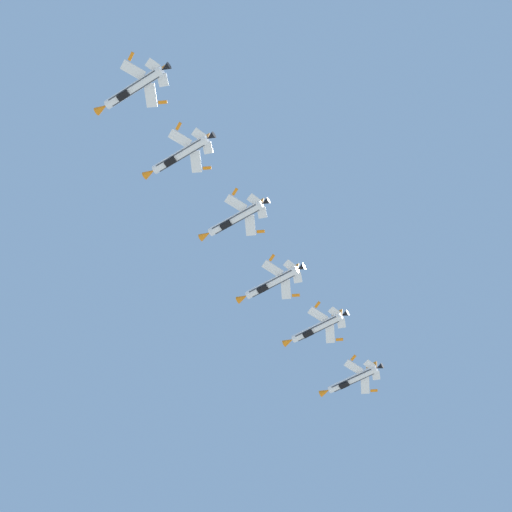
% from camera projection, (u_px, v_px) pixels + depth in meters
% --- Properties ---
extents(fighter_jet_lead, '(15.45, 10.20, 4.39)m').
position_uv_depth(fighter_jet_lead, '(133.00, 89.00, 143.50)').
color(fighter_jet_lead, white).
extents(fighter_jet_left_wing, '(15.45, 10.18, 4.39)m').
position_uv_depth(fighter_jet_left_wing, '(179.00, 155.00, 153.10)').
color(fighter_jet_left_wing, white).
extents(fighter_jet_right_wing, '(15.45, 10.09, 4.38)m').
position_uv_depth(fighter_jet_right_wing, '(235.00, 219.00, 160.12)').
color(fighter_jet_right_wing, white).
extents(fighter_jet_left_outer, '(15.45, 10.03, 4.44)m').
position_uv_depth(fighter_jet_left_outer, '(271.00, 283.00, 167.48)').
color(fighter_jet_left_outer, white).
extents(fighter_jet_right_outer, '(15.45, 10.04, 4.43)m').
position_uv_depth(fighter_jet_right_outer, '(316.00, 328.00, 177.20)').
color(fighter_jet_right_outer, white).
extents(fighter_jet_trail_slot, '(15.45, 10.02, 4.46)m').
position_uv_depth(fighter_jet_trail_slot, '(352.00, 380.00, 185.09)').
color(fighter_jet_trail_slot, white).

